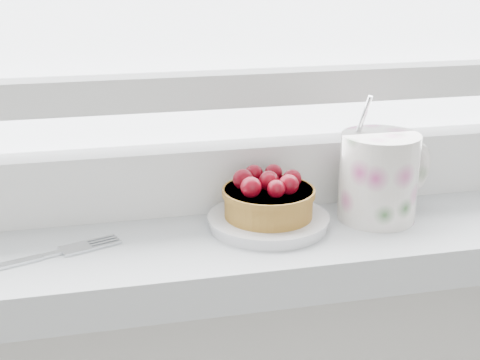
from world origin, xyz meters
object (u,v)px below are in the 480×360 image
object	(u,v)px
saucer	(268,221)
raspberry_tart	(268,197)
floral_mug	(381,175)
fork	(26,260)

from	to	relation	value
saucer	raspberry_tart	xyz separation A→B (m)	(-0.00, 0.00, 0.03)
floral_mug	fork	world-z (taller)	floral_mug
saucer	floral_mug	size ratio (longest dim) A/B	0.95
fork	saucer	bearing A→B (deg)	7.05
raspberry_tart	saucer	bearing A→B (deg)	-22.79
saucer	fork	bearing A→B (deg)	-172.95
raspberry_tart	fork	xyz separation A→B (m)	(-0.24, -0.03, -0.03)
saucer	raspberry_tart	world-z (taller)	raspberry_tart
raspberry_tart	floral_mug	xyz separation A→B (m)	(0.12, -0.00, 0.02)
raspberry_tart	floral_mug	distance (m)	0.12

